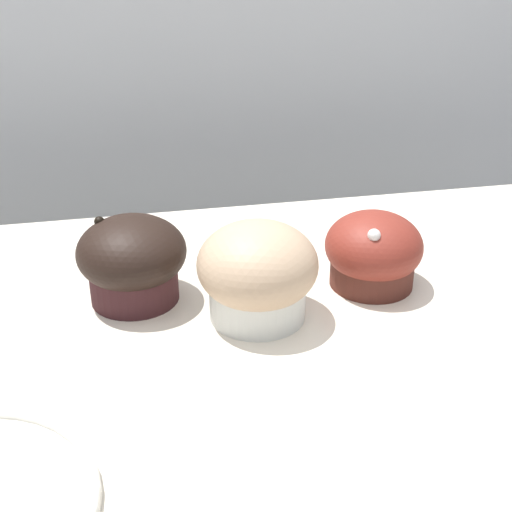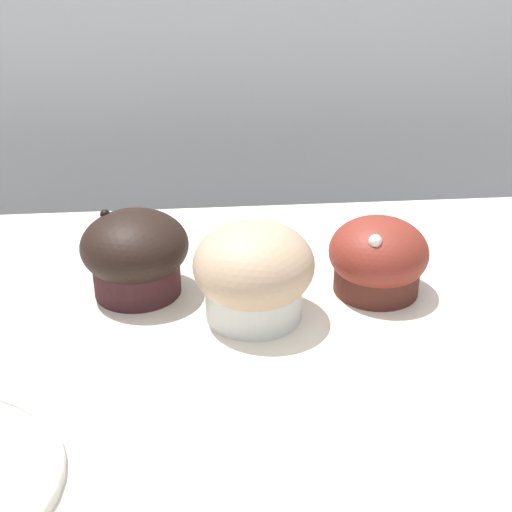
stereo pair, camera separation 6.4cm
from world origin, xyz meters
The scene contains 4 objects.
wall_back centered at (0.00, 0.60, 0.90)m, with size 3.20×0.10×1.80m, color silver.
muffin_front_center centered at (0.03, 0.07, 0.98)m, with size 0.11×0.11×0.09m.
muffin_back_left centered at (-0.07, 0.12, 0.98)m, with size 0.10×0.10×0.08m.
muffin_back_right centered at (0.15, 0.11, 0.97)m, with size 0.09×0.09×0.07m.
Camera 2 is at (-0.01, -0.47, 1.28)m, focal length 50.00 mm.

